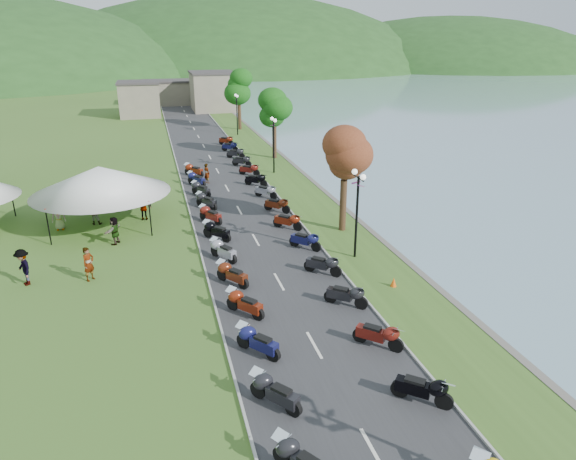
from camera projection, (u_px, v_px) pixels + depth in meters
road at (217, 171)px, 48.25m from camera, size 7.00×120.00×0.02m
hills_backdrop at (161, 69)px, 192.72m from camera, size 360.00×120.00×76.00m
far_building at (170, 94)px, 87.51m from camera, size 18.00×16.00×5.00m
moto_row_left at (228, 262)px, 27.56m from camera, size 2.60×43.78×1.10m
moto_row_right at (270, 198)px, 38.50m from camera, size 2.60×48.50×1.10m
vendor_tent_main at (102, 196)px, 34.01m from camera, size 5.97×5.97×4.00m
tree_lakeside at (344, 173)px, 32.33m from camera, size 2.77×2.77×7.70m
pedestrian_a at (91, 280)px, 26.82m from camera, size 0.81×0.82×1.83m
pedestrian_b at (96, 224)px, 34.74m from camera, size 0.92×0.60×1.75m
pedestrian_c at (27, 284)px, 26.32m from camera, size 1.03×1.35×1.94m
traffic_cone_near at (269, 342)px, 20.95m from camera, size 0.30×0.30×0.48m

